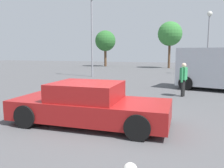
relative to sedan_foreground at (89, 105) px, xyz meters
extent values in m
plane|color=#515154|center=(0.37, -0.05, -0.56)|extent=(80.00, 80.00, 0.00)
cube|color=maroon|center=(0.03, 0.00, -0.12)|extent=(4.54, 1.87, 0.55)
cube|color=maroon|center=(-0.07, 0.00, 0.40)|extent=(1.93, 1.67, 0.49)
cube|color=slate|center=(0.82, 0.02, 0.40)|extent=(0.10, 1.50, 0.41)
cube|color=slate|center=(-0.97, -0.02, 0.40)|extent=(0.10, 1.50, 0.41)
cylinder|color=black|center=(1.55, 0.87, -0.24)|extent=(0.65, 0.24, 0.64)
cylinder|color=black|center=(1.59, -0.79, -0.24)|extent=(0.65, 0.24, 0.64)
cylinder|color=black|center=(-1.54, 0.79, -0.24)|extent=(0.65, 0.24, 0.64)
cylinder|color=black|center=(-1.50, -0.87, -0.24)|extent=(0.65, 0.24, 0.64)
sphere|color=white|center=(1.85, -2.74, -0.24)|extent=(0.10, 0.10, 0.10)
cylinder|color=black|center=(3.02, 8.99, -0.18)|extent=(0.80, 0.43, 0.76)
cylinder|color=black|center=(2.55, 7.11, -0.18)|extent=(0.80, 0.43, 0.76)
cylinder|color=black|center=(2.47, 5.26, -0.17)|extent=(0.13, 0.13, 0.79)
cylinder|color=black|center=(2.43, 5.10, -0.17)|extent=(0.13, 0.13, 0.79)
cube|color=#339959|center=(2.45, 5.18, 0.51)|extent=(0.34, 0.45, 0.56)
cylinder|color=#339959|center=(2.52, 5.41, 0.46)|extent=(0.09, 0.09, 0.66)
cylinder|color=#339959|center=(2.38, 4.95, 0.46)|extent=(0.09, 0.09, 0.66)
sphere|color=beige|center=(2.45, 5.18, 0.89)|extent=(0.21, 0.21, 0.21)
cylinder|color=gray|center=(4.17, 16.24, 2.04)|extent=(0.14, 0.14, 5.19)
sphere|color=silver|center=(4.17, 16.24, 4.76)|extent=(0.44, 0.44, 0.44)
cylinder|color=gray|center=(-5.03, 11.90, 2.57)|extent=(0.14, 0.14, 6.26)
cylinder|color=brown|center=(-8.65, 24.98, 0.70)|extent=(0.35, 0.35, 2.52)
sphere|color=#2D6B2D|center=(-8.65, 24.98, 3.03)|extent=(2.87, 2.87, 2.87)
cylinder|color=brown|center=(0.23, 24.24, 1.02)|extent=(0.29, 0.29, 3.17)
sphere|color=#387F38|center=(0.23, 24.24, 3.74)|extent=(3.01, 3.01, 3.01)
camera|label=1|loc=(2.67, -5.92, 1.51)|focal=36.97mm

